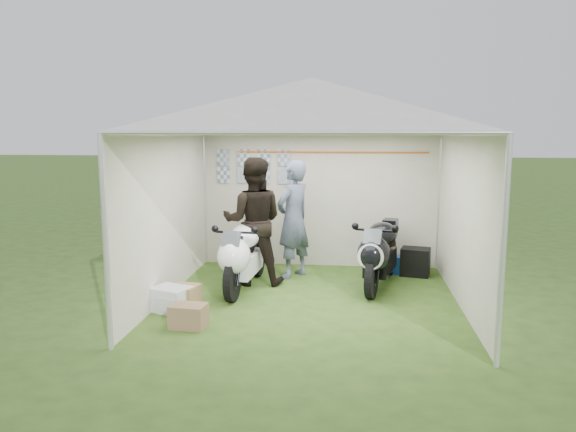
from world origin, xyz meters
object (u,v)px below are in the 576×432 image
(person_blue_jacket, at_px, (293,219))
(crate_1, at_px, (185,297))
(paddock_stand, at_px, (389,264))
(motorcycle_white, at_px, (243,253))
(motorcycle_black, at_px, (380,251))
(person_dark_jacket, at_px, (253,221))
(crate_3, at_px, (188,316))
(crate_0, at_px, (172,299))
(equipment_box, at_px, (415,262))
(canopy_tent, at_px, (312,111))
(crate_2, at_px, (171,305))

(person_blue_jacket, distance_m, crate_1, 2.30)
(crate_1, bearing_deg, paddock_stand, 37.90)
(motorcycle_white, height_order, motorcycle_black, motorcycle_black)
(person_dark_jacket, bearing_deg, crate_3, 73.05)
(crate_0, bearing_deg, equipment_box, 33.05)
(motorcycle_white, relative_size, person_blue_jacket, 1.08)
(canopy_tent, bearing_deg, crate_2, -155.09)
(person_dark_jacket, distance_m, person_blue_jacket, 0.72)
(crate_1, bearing_deg, canopy_tent, 20.52)
(motorcycle_black, height_order, crate_3, motorcycle_black)
(paddock_stand, height_order, crate_2, paddock_stand)
(crate_3, bearing_deg, motorcycle_black, 40.12)
(canopy_tent, xyz_separation_m, crate_3, (-1.36, -1.29, -2.44))
(canopy_tent, distance_m, equipment_box, 3.19)
(canopy_tent, xyz_separation_m, person_dark_jacket, (-0.92, 0.70, -1.61))
(person_dark_jacket, bearing_deg, crate_0, 55.17)
(motorcycle_white, relative_size, equipment_box, 4.48)
(crate_0, xyz_separation_m, crate_2, (0.02, -0.09, -0.05))
(person_dark_jacket, xyz_separation_m, crate_0, (-0.83, -1.41, -0.80))
(paddock_stand, bearing_deg, equipment_box, -16.59)
(equipment_box, bearing_deg, crate_0, -146.95)
(person_dark_jacket, xyz_separation_m, crate_3, (-0.44, -1.98, -0.82))
(person_dark_jacket, height_order, equipment_box, person_dark_jacket)
(crate_3, bearing_deg, equipment_box, 42.93)
(canopy_tent, height_order, person_blue_jacket, canopy_tent)
(person_dark_jacket, height_order, person_blue_jacket, person_dark_jacket)
(crate_1, bearing_deg, person_blue_jacket, 54.58)
(canopy_tent, bearing_deg, motorcycle_black, 35.01)
(person_dark_jacket, bearing_deg, crate_2, 57.19)
(paddock_stand, relative_size, person_blue_jacket, 0.21)
(motorcycle_white, xyz_separation_m, crate_2, (-0.72, -1.15, -0.44))
(person_blue_jacket, bearing_deg, crate_0, -0.98)
(motorcycle_black, relative_size, crate_0, 4.21)
(crate_0, xyz_separation_m, crate_3, (0.39, -0.57, -0.02))
(crate_2, bearing_deg, crate_0, 101.46)
(canopy_tent, height_order, crate_0, canopy_tent)
(person_blue_jacket, xyz_separation_m, crate_3, (-1.00, -2.44, -0.79))
(crate_2, bearing_deg, equipment_box, 34.25)
(canopy_tent, relative_size, crate_2, 19.39)
(canopy_tent, xyz_separation_m, crate_1, (-1.61, -0.60, -2.42))
(crate_3, bearing_deg, crate_2, 127.67)
(motorcycle_black, relative_size, person_dark_jacket, 1.03)
(motorcycle_white, distance_m, paddock_stand, 2.54)
(crate_0, height_order, crate_3, crate_0)
(motorcycle_white, distance_m, crate_3, 1.72)
(person_blue_jacket, relative_size, crate_3, 4.46)
(canopy_tent, height_order, motorcycle_white, canopy_tent)
(crate_1, xyz_separation_m, crate_2, (-0.12, -0.20, -0.05))
(person_blue_jacket, height_order, crate_3, person_blue_jacket)
(motorcycle_black, height_order, person_dark_jacket, person_dark_jacket)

